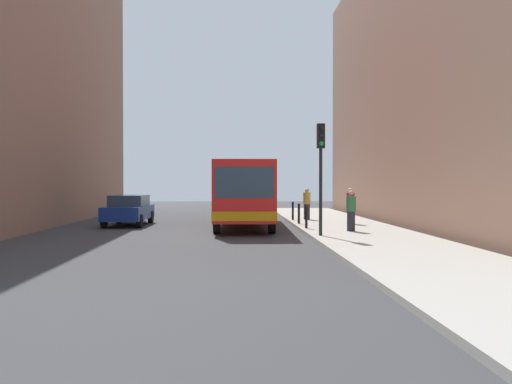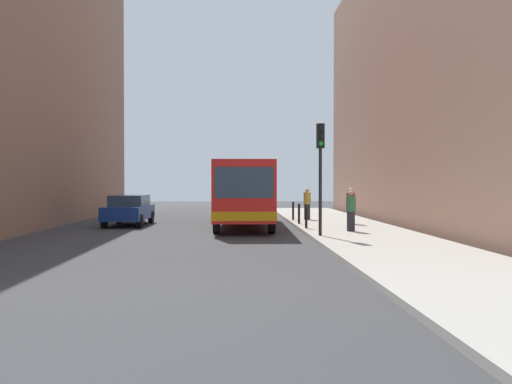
{
  "view_description": "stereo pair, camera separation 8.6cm",
  "coord_description": "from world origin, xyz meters",
  "px_view_note": "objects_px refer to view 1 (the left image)",
  "views": [
    {
      "loc": [
        0.35,
        -22.48,
        2.08
      ],
      "look_at": [
        1.36,
        2.15,
        1.68
      ],
      "focal_mm": 38.94,
      "sensor_mm": 36.0,
      "label": 1
    },
    {
      "loc": [
        0.43,
        -22.49,
        2.08
      ],
      "look_at": [
        1.36,
        2.15,
        1.68
      ],
      "focal_mm": 38.94,
      "sensor_mm": 36.0,
      "label": 2
    }
  ],
  "objects_px": {
    "bus": "(244,190)",
    "traffic_light": "(321,158)",
    "bollard_far": "(293,211)",
    "car_beside_bus": "(129,209)",
    "pedestrian_near_signal": "(351,211)",
    "bollard_mid": "(299,214)",
    "pedestrian_far_sidewalk": "(307,204)",
    "bollard_near": "(306,217)",
    "pedestrian_mid_sidewalk": "(351,206)"
  },
  "relations": [
    {
      "from": "pedestrian_near_signal",
      "to": "bollard_mid",
      "type": "bearing_deg",
      "value": -124.88
    },
    {
      "from": "bollard_far",
      "to": "pedestrian_mid_sidewalk",
      "type": "bearing_deg",
      "value": -49.15
    },
    {
      "from": "bollard_far",
      "to": "pedestrian_near_signal",
      "type": "bearing_deg",
      "value": -76.78
    },
    {
      "from": "bollard_mid",
      "to": "bollard_far",
      "type": "bearing_deg",
      "value": 90.0
    },
    {
      "from": "bus",
      "to": "pedestrian_near_signal",
      "type": "bearing_deg",
      "value": 132.24
    },
    {
      "from": "traffic_light",
      "to": "bollard_far",
      "type": "bearing_deg",
      "value": 90.67
    },
    {
      "from": "bus",
      "to": "pedestrian_near_signal",
      "type": "height_order",
      "value": "bus"
    },
    {
      "from": "bus",
      "to": "pedestrian_near_signal",
      "type": "relative_size",
      "value": 6.84
    },
    {
      "from": "bollard_near",
      "to": "bollard_mid",
      "type": "xyz_separation_m",
      "value": [
        0.0,
        2.68,
        0.0
      ]
    },
    {
      "from": "bus",
      "to": "bollard_far",
      "type": "xyz_separation_m",
      "value": [
        2.58,
        2.05,
        -1.1
      ]
    },
    {
      "from": "bollard_far",
      "to": "bollard_mid",
      "type": "bearing_deg",
      "value": -90.0
    },
    {
      "from": "car_beside_bus",
      "to": "bollard_near",
      "type": "bearing_deg",
      "value": 155.75
    },
    {
      "from": "car_beside_bus",
      "to": "pedestrian_near_signal",
      "type": "xyz_separation_m",
      "value": [
        9.82,
        -5.38,
        0.17
      ]
    },
    {
      "from": "car_beside_bus",
      "to": "pedestrian_mid_sidewalk",
      "type": "height_order",
      "value": "pedestrian_mid_sidewalk"
    },
    {
      "from": "bollard_far",
      "to": "pedestrian_far_sidewalk",
      "type": "distance_m",
      "value": 0.92
    },
    {
      "from": "pedestrian_near_signal",
      "to": "bus",
      "type": "bearing_deg",
      "value": -104.8
    },
    {
      "from": "bollard_far",
      "to": "pedestrian_far_sidewalk",
      "type": "xyz_separation_m",
      "value": [
        0.78,
        0.34,
        0.35
      ]
    },
    {
      "from": "pedestrian_mid_sidewalk",
      "to": "traffic_light",
      "type": "bearing_deg",
      "value": 3.95
    },
    {
      "from": "car_beside_bus",
      "to": "bollard_far",
      "type": "xyz_separation_m",
      "value": [
        8.22,
        1.44,
        -0.16
      ]
    },
    {
      "from": "bus",
      "to": "bollard_far",
      "type": "distance_m",
      "value": 3.48
    },
    {
      "from": "bollard_near",
      "to": "bus",
      "type": "bearing_deg",
      "value": 127.92
    },
    {
      "from": "bollard_near",
      "to": "pedestrian_mid_sidewalk",
      "type": "bearing_deg",
      "value": 46.31
    },
    {
      "from": "bollard_near",
      "to": "pedestrian_mid_sidewalk",
      "type": "height_order",
      "value": "pedestrian_mid_sidewalk"
    },
    {
      "from": "car_beside_bus",
      "to": "pedestrian_near_signal",
      "type": "distance_m",
      "value": 11.2
    },
    {
      "from": "car_beside_bus",
      "to": "traffic_light",
      "type": "height_order",
      "value": "traffic_light"
    },
    {
      "from": "bollard_mid",
      "to": "bollard_far",
      "type": "xyz_separation_m",
      "value": [
        0.0,
        2.68,
        0.0
      ]
    },
    {
      "from": "pedestrian_mid_sidewalk",
      "to": "pedestrian_far_sidewalk",
      "type": "height_order",
      "value": "pedestrian_mid_sidewalk"
    },
    {
      "from": "bollard_near",
      "to": "pedestrian_near_signal",
      "type": "xyz_separation_m",
      "value": [
        1.6,
        -1.46,
        0.33
      ]
    },
    {
      "from": "bollard_far",
      "to": "bus",
      "type": "bearing_deg",
      "value": -141.54
    },
    {
      "from": "pedestrian_near_signal",
      "to": "pedestrian_mid_sidewalk",
      "type": "distance_m",
      "value": 4.1
    },
    {
      "from": "bus",
      "to": "bollard_far",
      "type": "bearing_deg",
      "value": -140.53
    },
    {
      "from": "pedestrian_far_sidewalk",
      "to": "bollard_near",
      "type": "bearing_deg",
      "value": 106.96
    },
    {
      "from": "bus",
      "to": "car_beside_bus",
      "type": "distance_m",
      "value": 5.75
    },
    {
      "from": "bus",
      "to": "car_beside_bus",
      "type": "xyz_separation_m",
      "value": [
        -5.64,
        0.61,
        -0.94
      ]
    },
    {
      "from": "bus",
      "to": "bollard_near",
      "type": "distance_m",
      "value": 4.34
    },
    {
      "from": "traffic_light",
      "to": "bollard_far",
      "type": "relative_size",
      "value": 4.32
    },
    {
      "from": "pedestrian_near_signal",
      "to": "car_beside_bus",
      "type": "bearing_deg",
      "value": -84.75
    },
    {
      "from": "bollard_mid",
      "to": "traffic_light",
      "type": "bearing_deg",
      "value": -89.03
    },
    {
      "from": "bollard_far",
      "to": "pedestrian_mid_sidewalk",
      "type": "height_order",
      "value": "pedestrian_mid_sidewalk"
    },
    {
      "from": "bus",
      "to": "pedestrian_mid_sidewalk",
      "type": "xyz_separation_m",
      "value": [
        5.02,
        -0.76,
        -0.73
      ]
    },
    {
      "from": "bus",
      "to": "bollard_near",
      "type": "relative_size",
      "value": 11.65
    },
    {
      "from": "bollard_far",
      "to": "pedestrian_far_sidewalk",
      "type": "relative_size",
      "value": 0.57
    },
    {
      "from": "bus",
      "to": "pedestrian_far_sidewalk",
      "type": "height_order",
      "value": "bus"
    },
    {
      "from": "bollard_near",
      "to": "bollard_far",
      "type": "distance_m",
      "value": 5.36
    },
    {
      "from": "car_beside_bus",
      "to": "bollard_far",
      "type": "distance_m",
      "value": 8.35
    },
    {
      "from": "traffic_light",
      "to": "pedestrian_near_signal",
      "type": "bearing_deg",
      "value": 49.71
    },
    {
      "from": "bollard_near",
      "to": "traffic_light",
      "type": "bearing_deg",
      "value": -88.23
    },
    {
      "from": "traffic_light",
      "to": "pedestrian_near_signal",
      "type": "height_order",
      "value": "traffic_light"
    },
    {
      "from": "bus",
      "to": "traffic_light",
      "type": "distance_m",
      "value": 7.19
    },
    {
      "from": "car_beside_bus",
      "to": "traffic_light",
      "type": "bearing_deg",
      "value": 140.55
    }
  ]
}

